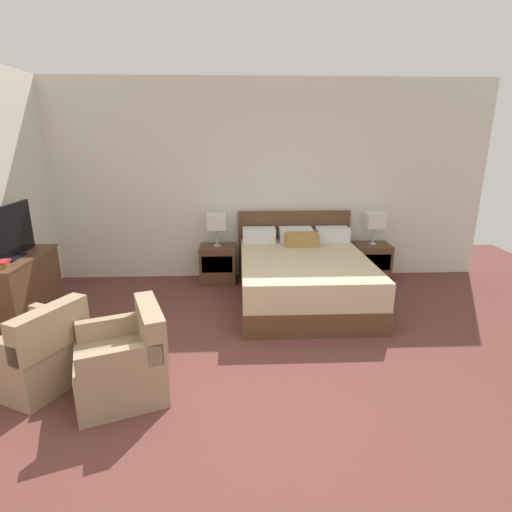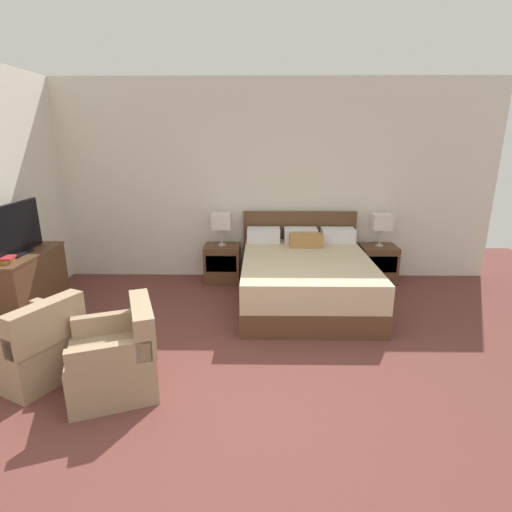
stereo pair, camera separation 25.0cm
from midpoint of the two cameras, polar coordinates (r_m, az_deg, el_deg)
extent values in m
plane|color=brown|center=(3.38, -1.01, -21.40)|extent=(9.81, 9.81, 0.00)
cube|color=silver|center=(6.00, -1.92, 10.52)|extent=(7.02, 0.06, 2.89)
cube|color=brown|center=(5.26, 5.43, -5.14)|extent=(1.62, 2.02, 0.28)
cube|color=#C6B28E|center=(5.16, 5.52, -1.98)|extent=(1.60, 2.00, 0.33)
cube|color=brown|center=(6.12, 4.23, 1.70)|extent=(1.68, 0.05, 1.02)
cube|color=silver|center=(5.84, -0.81, 3.03)|extent=(0.48, 0.28, 0.20)
cube|color=silver|center=(5.88, 4.49, 3.07)|extent=(0.48, 0.28, 0.20)
cube|color=silver|center=(5.97, 9.67, 3.09)|extent=(0.48, 0.28, 0.20)
cube|color=#A87A42|center=(5.63, 5.31, 2.33)|extent=(0.45, 0.22, 0.18)
cube|color=brown|center=(5.96, -6.67, -1.13)|extent=(0.52, 0.42, 0.55)
cube|color=#3C2718|center=(5.75, -6.83, -1.23)|extent=(0.44, 0.01, 0.24)
cube|color=brown|center=(6.23, 15.01, -0.82)|extent=(0.52, 0.42, 0.55)
cube|color=#3C2718|center=(6.03, 15.61, -0.90)|extent=(0.44, 0.01, 0.24)
cylinder|color=#B7B7BC|center=(5.88, -6.76, 1.52)|extent=(0.11, 0.11, 0.02)
cylinder|color=#B7B7BC|center=(5.85, -6.81, 2.73)|extent=(0.02, 0.02, 0.24)
cube|color=silver|center=(5.80, -6.88, 4.93)|extent=(0.27, 0.27, 0.22)
cylinder|color=#B7B7BC|center=(6.15, 15.20, 1.72)|extent=(0.11, 0.11, 0.02)
cylinder|color=#B7B7BC|center=(6.12, 15.29, 2.88)|extent=(0.02, 0.02, 0.24)
cube|color=silver|center=(6.07, 15.46, 4.97)|extent=(0.27, 0.27, 0.22)
cube|color=brown|center=(5.29, -31.78, -4.41)|extent=(0.45, 1.08, 0.82)
cube|color=brown|center=(5.18, -32.44, -0.26)|extent=(0.46, 1.12, 0.02)
cube|color=black|center=(5.13, -32.72, -0.17)|extent=(0.18, 0.30, 0.02)
cube|color=black|center=(5.07, -33.21, 2.86)|extent=(0.04, 0.97, 0.56)
cube|color=black|center=(5.06, -33.02, 2.87)|extent=(0.01, 0.94, 0.54)
cube|color=#9E8466|center=(4.14, -30.68, -12.94)|extent=(0.91, 0.91, 0.40)
cube|color=#9E8466|center=(3.78, -29.06, -9.05)|extent=(0.44, 0.68, 0.36)
cube|color=#9E8466|center=(4.18, -28.05, -7.88)|extent=(0.60, 0.35, 0.18)
cube|color=#9E8466|center=(3.68, -20.70, -15.38)|extent=(0.87, 0.87, 0.40)
cube|color=#9E8466|center=(3.50, -16.88, -9.55)|extent=(0.39, 0.69, 0.36)
cube|color=#9E8466|center=(3.28, -20.96, -13.69)|extent=(0.62, 0.30, 0.18)
cube|color=#9E8466|center=(3.80, -21.37, -9.38)|extent=(0.62, 0.30, 0.18)
camera|label=1|loc=(0.12, -91.54, -0.46)|focal=28.00mm
camera|label=2|loc=(0.12, 88.46, 0.46)|focal=28.00mm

